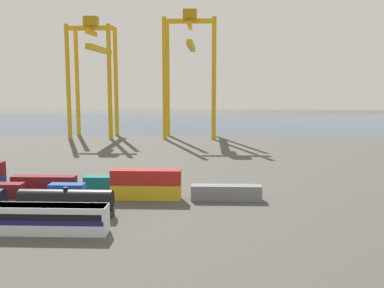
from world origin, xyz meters
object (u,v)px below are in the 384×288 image
(gantry_crane_west, at_px, (94,64))
(shipping_container_12, at_px, (116,183))
(gantry_crane_central, at_px, (190,60))
(shipping_container_6, at_px, (226,193))

(gantry_crane_west, bearing_deg, shipping_container_12, -73.40)
(shipping_container_12, height_order, gantry_crane_west, gantry_crane_west)
(gantry_crane_central, bearing_deg, gantry_crane_west, -179.89)
(gantry_crane_west, bearing_deg, gantry_crane_central, 0.11)
(shipping_container_6, xyz_separation_m, shipping_container_12, (-20.39, 6.43, 0.00))
(shipping_container_12, relative_size, gantry_crane_central, 0.27)
(shipping_container_6, bearing_deg, gantry_crane_west, 116.72)
(gantry_crane_central, bearing_deg, shipping_container_6, -83.61)
(gantry_crane_west, bearing_deg, shipping_container_6, -63.28)
(shipping_container_6, relative_size, gantry_crane_west, 0.28)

